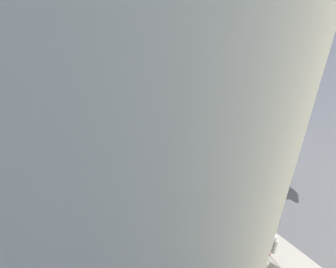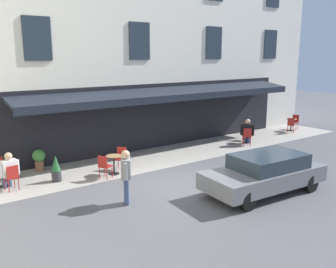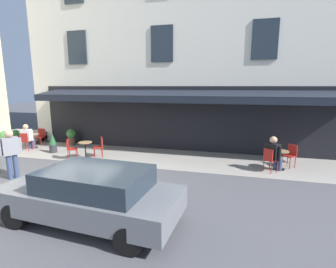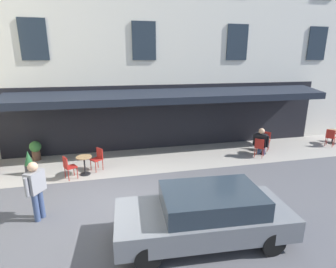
{
  "view_description": "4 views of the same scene",
  "coord_description": "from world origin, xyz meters",
  "views": [
    {
      "loc": [
        7.59,
        -8.6,
        8.07
      ],
      "look_at": [
        -0.51,
        -2.37,
        1.49
      ],
      "focal_mm": 32.06,
      "sensor_mm": 36.0,
      "label": 1
    },
    {
      "loc": [
        7.47,
        9.95,
        4.57
      ],
      "look_at": [
        -1.76,
        -2.84,
        1.16
      ],
      "focal_mm": 39.09,
      "sensor_mm": 36.0,
      "label": 2
    },
    {
      "loc": [
        -5.21,
        7.26,
        3.2
      ],
      "look_at": [
        -2.37,
        -3.44,
        1.09
      ],
      "focal_mm": 26.99,
      "sensor_mm": 36.0,
      "label": 3
    },
    {
      "loc": [
        0.17,
        7.74,
        4.41
      ],
      "look_at": [
        -2.19,
        -2.36,
        1.45
      ],
      "focal_mm": 28.24,
      "sensor_mm": 36.0,
      "label": 4
    }
  ],
  "objects": [
    {
      "name": "cafe_chair_red_near_door",
      "position": [
        -7.45,
        -3.41,
        0.55
      ],
      "size": [
        0.57,
        0.57,
        0.91
      ],
      "color": "maroon",
      "rests_on": "ground_plane"
    },
    {
      "name": "parked_car_grey",
      "position": [
        -2.04,
        2.35,
        0.71
      ],
      "size": [
        4.41,
        2.09,
        1.33
      ],
      "color": "slate",
      "rests_on": "ground_plane"
    },
    {
      "name": "cafe_chair_red_corner_left",
      "position": [
        -11.03,
        -3.13,
        0.55
      ],
      "size": [
        0.56,
        0.56,
        0.91
      ],
      "color": "maroon",
      "rests_on": "ground_plane"
    },
    {
      "name": "cafe_chair_red_under_awning",
      "position": [
        1.73,
        -2.08,
        0.55
      ],
      "size": [
        0.54,
        0.54,
        0.91
      ],
      "color": "maroon",
      "rests_on": "ground_plane"
    },
    {
      "name": "sidewalk_cafe_terrace",
      "position": [
        -3.25,
        -3.4,
        0.0
      ],
      "size": [
        20.5,
        3.2,
        0.01
      ],
      "primitive_type": "cube",
      "color": "gray",
      "rests_on": "ground_plane"
    },
    {
      "name": "cafe_table_streetside",
      "position": [
        -7.0,
        -2.96,
        0.49
      ],
      "size": [
        0.6,
        0.6,
        0.75
      ],
      "color": "black",
      "rests_on": "ground_plane"
    },
    {
      "name": "cafe_building_facade",
      "position": [
        -4.0,
        -9.49,
        7.49
      ],
      "size": [
        20.0,
        10.7,
        15.0
      ],
      "color": "silver",
      "rests_on": "ground_plane"
    },
    {
      "name": "cafe_table_mid_terrace",
      "position": [
        4.95,
        -3.43,
        0.49
      ],
      "size": [
        0.6,
        0.6,
        0.75
      ],
      "color": "black",
      "rests_on": "ground_plane"
    },
    {
      "name": "cafe_table_far_end",
      "position": [
        -11.56,
        -3.48,
        0.49
      ],
      "size": [
        0.6,
        0.6,
        0.75
      ],
      "color": "black",
      "rests_on": "ground_plane"
    },
    {
      "name": "seated_patron_in_black",
      "position": [
        -6.71,
        -2.67,
        0.72
      ],
      "size": [
        0.68,
        0.68,
        1.36
      ],
      "color": "navy",
      "rests_on": "ground_plane"
    },
    {
      "name": "potted_plant_by_steps",
      "position": [
        3.41,
        -4.51,
        0.51
      ],
      "size": [
        0.5,
        0.5,
        0.88
      ],
      "color": "brown",
      "rests_on": "ground_plane"
    },
    {
      "name": "walking_pedestrian_in_grey",
      "position": [
        2.23,
        0.47,
        1.02
      ],
      "size": [
        0.5,
        0.63,
        1.74
      ],
      "color": "navy",
      "rests_on": "ground_plane"
    },
    {
      "name": "cafe_chair_red_back_row",
      "position": [
        -6.56,
        -2.52,
        0.55
      ],
      "size": [
        0.57,
        0.57,
        0.91
      ],
      "color": "maroon",
      "rests_on": "ground_plane"
    },
    {
      "name": "seated_companion_in_white",
      "position": [
        4.88,
        -3.02,
        0.71
      ],
      "size": [
        0.68,
        0.61,
        1.33
      ],
      "color": "navy",
      "rests_on": "ground_plane"
    },
    {
      "name": "cafe_chair_red_kerbside",
      "position": [
        0.66,
        -2.75,
        0.55
      ],
      "size": [
        0.56,
        0.56,
        0.91
      ],
      "color": "maroon",
      "rests_on": "ground_plane"
    },
    {
      "name": "cafe_chair_red_by_window",
      "position": [
        -12.17,
        -3.65,
        0.55
      ],
      "size": [
        0.49,
        0.49,
        0.91
      ],
      "color": "maroon",
      "rests_on": "ground_plane"
    },
    {
      "name": "ground_plane",
      "position": [
        0.0,
        0.0,
        0.0
      ],
      "size": [
        70.0,
        70.0,
        0.0
      ],
      "primitive_type": "plane",
      "color": "#4C4C51"
    },
    {
      "name": "cafe_chair_red_facing_street",
      "position": [
        4.84,
        -2.8,
        0.55
      ],
      "size": [
        0.46,
        0.46,
        0.91
      ],
      "color": "maroon",
      "rests_on": "ground_plane"
    },
    {
      "name": "potted_plant_under_sign",
      "position": [
        3.29,
        -2.88,
        0.48
      ],
      "size": [
        0.35,
        0.35,
        0.99
      ],
      "color": "#2D2D33",
      "rests_on": "ground_plane"
    },
    {
      "name": "cafe_table_near_entrance",
      "position": [
        1.17,
        -2.38,
        0.49
      ],
      "size": [
        0.6,
        0.6,
        0.75
      ],
      "color": "black",
      "rests_on": "ground_plane"
    }
  ]
}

